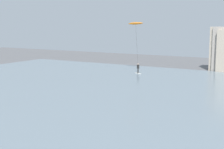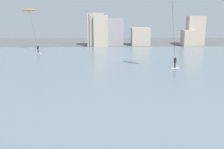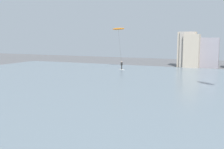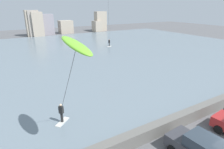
{
  "view_description": "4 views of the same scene",
  "coord_description": "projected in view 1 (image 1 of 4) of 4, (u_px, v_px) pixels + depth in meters",
  "views": [
    {
      "loc": [
        10.75,
        -0.44,
        8.23
      ],
      "look_at": [
        0.87,
        16.49,
        5.2
      ],
      "focal_mm": 53.14,
      "sensor_mm": 36.0,
      "label": 1
    },
    {
      "loc": [
        -0.12,
        -4.23,
        8.0
      ],
      "look_at": [
        0.48,
        13.54,
        3.84
      ],
      "focal_mm": 43.39,
      "sensor_mm": 36.0,
      "label": 2
    },
    {
      "loc": [
        8.07,
        -3.29,
        6.7
      ],
      "look_at": [
        -0.39,
        15.77,
        3.84
      ],
      "focal_mm": 44.82,
      "sensor_mm": 36.0,
      "label": 3
    },
    {
      "loc": [
        -10.91,
        -3.49,
        8.78
      ],
      "look_at": [
        -1.66,
        12.12,
        2.13
      ],
      "focal_mm": 30.05,
      "sensor_mm": 36.0,
      "label": 4
    }
  ],
  "objects": [
    {
      "name": "kitesurfer_orange",
      "position": [
        136.0,
        30.0,
        56.27
      ],
      "size": [
        3.97,
        4.16,
        8.44
      ],
      "color": "silver",
      "rests_on": "water_bay"
    },
    {
      "name": "water_bay",
      "position": [
        178.0,
        105.0,
        33.65
      ],
      "size": [
        84.0,
        52.0,
        0.1
      ],
      "primitive_type": "cube",
      "color": "slate",
      "rests_on": "ground"
    }
  ]
}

